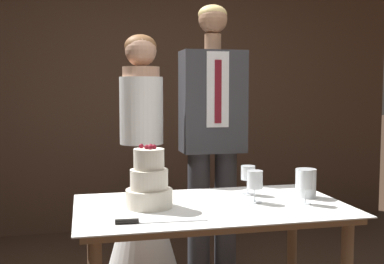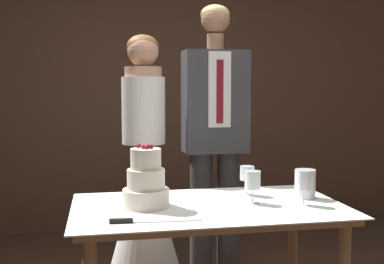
{
  "view_description": "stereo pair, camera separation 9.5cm",
  "coord_description": "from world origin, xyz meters",
  "px_view_note": "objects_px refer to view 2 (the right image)",
  "views": [
    {
      "loc": [
        -0.6,
        -2.13,
        1.31
      ],
      "look_at": [
        0.01,
        0.54,
        1.07
      ],
      "focal_mm": 45.0,
      "sensor_mm": 36.0,
      "label": 1
    },
    {
      "loc": [
        -0.51,
        -2.15,
        1.31
      ],
      "look_at": [
        0.01,
        0.54,
        1.07
      ],
      "focal_mm": 45.0,
      "sensor_mm": 36.0,
      "label": 2
    }
  ],
  "objects_px": {
    "wine_glass_near": "(247,175)",
    "groom": "(215,132)",
    "tiered_cake": "(146,183)",
    "wine_glass_far": "(303,181)",
    "hurricane_candle": "(305,184)",
    "cake_knife": "(138,221)",
    "wine_glass_middle": "(253,182)",
    "bride": "(144,197)",
    "cake_table": "(208,223)"
  },
  "relations": [
    {
      "from": "tiered_cake",
      "to": "wine_glass_far",
      "type": "relative_size",
      "value": 1.78
    },
    {
      "from": "cake_table",
      "to": "tiered_cake",
      "type": "relative_size",
      "value": 4.34
    },
    {
      "from": "wine_glass_middle",
      "to": "groom",
      "type": "bearing_deg",
      "value": 89.15
    },
    {
      "from": "wine_glass_near",
      "to": "wine_glass_middle",
      "type": "xyz_separation_m",
      "value": [
        -0.03,
        -0.19,
        -0.0
      ]
    },
    {
      "from": "wine_glass_middle",
      "to": "groom",
      "type": "xyz_separation_m",
      "value": [
        0.01,
        0.85,
        0.17
      ]
    },
    {
      "from": "cake_table",
      "to": "groom",
      "type": "relative_size",
      "value": 0.71
    },
    {
      "from": "wine_glass_near",
      "to": "hurricane_candle",
      "type": "relative_size",
      "value": 1.04
    },
    {
      "from": "wine_glass_middle",
      "to": "tiered_cake",
      "type": "bearing_deg",
      "value": 177.22
    },
    {
      "from": "groom",
      "to": "wine_glass_far",
      "type": "bearing_deg",
      "value": -76.67
    },
    {
      "from": "wine_glass_middle",
      "to": "wine_glass_far",
      "type": "distance_m",
      "value": 0.25
    },
    {
      "from": "wine_glass_middle",
      "to": "cake_table",
      "type": "bearing_deg",
      "value": 179.71
    },
    {
      "from": "tiered_cake",
      "to": "wine_glass_near",
      "type": "height_order",
      "value": "tiered_cake"
    },
    {
      "from": "tiered_cake",
      "to": "wine_glass_middle",
      "type": "bearing_deg",
      "value": -2.78
    },
    {
      "from": "wine_glass_far",
      "to": "groom",
      "type": "xyz_separation_m",
      "value": [
        -0.22,
        0.93,
        0.16
      ]
    },
    {
      "from": "wine_glass_near",
      "to": "groom",
      "type": "distance_m",
      "value": 0.68
    },
    {
      "from": "wine_glass_far",
      "to": "groom",
      "type": "relative_size",
      "value": 0.09
    },
    {
      "from": "cake_knife",
      "to": "wine_glass_middle",
      "type": "height_order",
      "value": "wine_glass_middle"
    },
    {
      "from": "cake_table",
      "to": "groom",
      "type": "height_order",
      "value": "groom"
    },
    {
      "from": "cake_knife",
      "to": "cake_table",
      "type": "bearing_deg",
      "value": 37.7
    },
    {
      "from": "cake_knife",
      "to": "hurricane_candle",
      "type": "distance_m",
      "value": 0.95
    },
    {
      "from": "wine_glass_far",
      "to": "bride",
      "type": "distance_m",
      "value": 1.19
    },
    {
      "from": "wine_glass_far",
      "to": "groom",
      "type": "distance_m",
      "value": 0.97
    },
    {
      "from": "wine_glass_near",
      "to": "groom",
      "type": "bearing_deg",
      "value": 91.54
    },
    {
      "from": "cake_table",
      "to": "wine_glass_near",
      "type": "relative_size",
      "value": 8.45
    },
    {
      "from": "tiered_cake",
      "to": "wine_glass_near",
      "type": "bearing_deg",
      "value": 16.07
    },
    {
      "from": "wine_glass_middle",
      "to": "wine_glass_far",
      "type": "bearing_deg",
      "value": -19.73
    },
    {
      "from": "cake_table",
      "to": "groom",
      "type": "bearing_deg",
      "value": 74.3
    },
    {
      "from": "cake_table",
      "to": "wine_glass_far",
      "type": "distance_m",
      "value": 0.51
    },
    {
      "from": "hurricane_candle",
      "to": "bride",
      "type": "height_order",
      "value": "bride"
    },
    {
      "from": "cake_table",
      "to": "groom",
      "type": "xyz_separation_m",
      "value": [
        0.24,
        0.85,
        0.37
      ]
    },
    {
      "from": "cake_knife",
      "to": "wine_glass_middle",
      "type": "relative_size",
      "value": 2.45
    },
    {
      "from": "bride",
      "to": "groom",
      "type": "relative_size",
      "value": 0.89
    },
    {
      "from": "cake_table",
      "to": "bride",
      "type": "bearing_deg",
      "value": 105.69
    },
    {
      "from": "wine_glass_middle",
      "to": "cake_knife",
      "type": "bearing_deg",
      "value": -157.24
    },
    {
      "from": "cake_knife",
      "to": "wine_glass_near",
      "type": "height_order",
      "value": "wine_glass_near"
    },
    {
      "from": "tiered_cake",
      "to": "cake_table",
      "type": "bearing_deg",
      "value": -4.62
    },
    {
      "from": "cake_knife",
      "to": "wine_glass_near",
      "type": "relative_size",
      "value": 2.54
    },
    {
      "from": "tiered_cake",
      "to": "hurricane_candle",
      "type": "xyz_separation_m",
      "value": [
        0.84,
        0.03,
        -0.05
      ]
    },
    {
      "from": "tiered_cake",
      "to": "cake_knife",
      "type": "relative_size",
      "value": 0.77
    },
    {
      "from": "cake_knife",
      "to": "hurricane_candle",
      "type": "relative_size",
      "value": 2.66
    },
    {
      "from": "bride",
      "to": "hurricane_candle",
      "type": "bearing_deg",
      "value": -45.79
    },
    {
      "from": "hurricane_candle",
      "to": "groom",
      "type": "relative_size",
      "value": 0.08
    },
    {
      "from": "wine_glass_middle",
      "to": "bride",
      "type": "distance_m",
      "value": 1.0
    },
    {
      "from": "wine_glass_middle",
      "to": "bride",
      "type": "height_order",
      "value": "bride"
    },
    {
      "from": "wine_glass_near",
      "to": "tiered_cake",
      "type": "bearing_deg",
      "value": -163.93
    },
    {
      "from": "groom",
      "to": "hurricane_candle",
      "type": "bearing_deg",
      "value": -69.63
    },
    {
      "from": "tiered_cake",
      "to": "groom",
      "type": "xyz_separation_m",
      "value": [
        0.54,
        0.82,
        0.16
      ]
    },
    {
      "from": "hurricane_candle",
      "to": "cake_table",
      "type": "bearing_deg",
      "value": -173.92
    },
    {
      "from": "wine_glass_near",
      "to": "hurricane_candle",
      "type": "bearing_deg",
      "value": -25.09
    },
    {
      "from": "tiered_cake",
      "to": "groom",
      "type": "relative_size",
      "value": 0.16
    }
  ]
}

